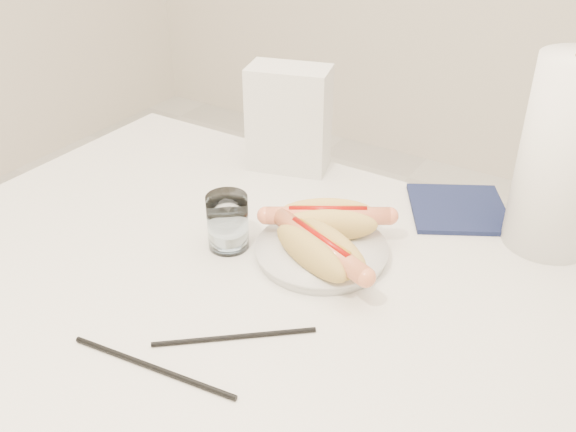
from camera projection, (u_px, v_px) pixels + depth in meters
The scene contains 10 objects.
table at pixel (268, 311), 0.98m from camera, with size 1.20×0.80×0.75m.
plate at pixel (321, 252), 1.00m from camera, with size 0.20×0.20×0.02m, color silver.
hotdog_left at pixel (327, 220), 1.02m from camera, with size 0.18×0.15×0.05m.
hotdog_right at pixel (320, 249), 0.95m from camera, with size 0.20×0.13×0.06m.
water_glass at pixel (228, 222), 1.01m from camera, with size 0.07×0.07×0.09m, color white.
chopstick_near at pixel (235, 337), 0.84m from camera, with size 0.01×0.01×0.22m, color black.
chopstick_far at pixel (153, 367), 0.79m from camera, with size 0.01×0.01×0.24m, color black.
napkin_box at pixel (289, 119), 1.22m from camera, with size 0.15×0.09×0.21m, color silver.
navy_napkin at pixel (458, 209), 1.12m from camera, with size 0.16×0.16×0.01m, color #131A3D.
paper_towel_roll at pixel (565, 157), 0.96m from camera, with size 0.14×0.14×0.31m, color white.
Camera 1 is at (0.43, -0.63, 1.33)m, focal length 39.43 mm.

